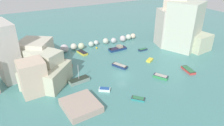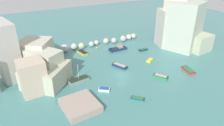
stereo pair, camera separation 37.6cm
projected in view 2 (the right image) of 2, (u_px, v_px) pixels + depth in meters
name	position (u px, v px, depth m)	size (l,w,h in m)	color
cove_water	(122.00, 75.00, 49.00)	(160.00, 160.00, 0.00)	teal
cliff_headland_left	(18.00, 63.00, 46.71)	(25.17, 22.51, 12.99)	beige
cliff_headland_right	(179.00, 26.00, 63.34)	(16.30, 18.00, 15.34)	beige
rock_breakwater	(92.00, 44.00, 64.31)	(31.69, 3.22, 2.39)	#BCB1AE
stone_dock	(80.00, 105.00, 37.83)	(6.08, 6.70, 1.30)	#AA9588
channel_buoy	(97.00, 48.00, 63.29)	(0.54, 0.54, 0.54)	gold
moored_boat_0	(150.00, 60.00, 55.56)	(2.60, 2.16, 0.50)	yellow
moored_boat_1	(138.00, 99.00, 40.22)	(2.62, 2.66, 0.46)	teal
moored_boat_2	(104.00, 89.00, 43.03)	(2.58, 2.32, 0.62)	silver
moored_boat_3	(79.00, 80.00, 45.98)	(4.71, 2.29, 4.36)	gray
moored_boat_4	(120.00, 66.00, 52.44)	(2.83, 4.31, 0.67)	navy
moored_boat_5	(118.00, 48.00, 62.37)	(5.44, 2.12, 1.31)	navy
moored_boat_6	(161.00, 77.00, 47.53)	(2.85, 3.55, 0.71)	#30894B
moored_boat_7	(83.00, 52.00, 60.00)	(2.21, 4.05, 0.65)	gold
moored_boat_8	(188.00, 70.00, 50.42)	(2.43, 4.31, 0.60)	#D03D3A
moored_boat_9	(66.00, 62.00, 53.78)	(2.31, 5.12, 1.36)	#BD412F
moored_boat_10	(143.00, 50.00, 62.01)	(2.69, 1.13, 0.52)	navy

